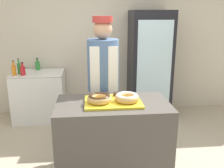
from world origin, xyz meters
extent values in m
cube|color=beige|center=(0.00, 2.13, 1.35)|extent=(8.00, 0.06, 2.70)
cube|color=#4C4742|center=(0.00, 0.00, 0.45)|extent=(1.21, 0.68, 0.91)
cube|color=yellow|center=(0.00, 0.00, 0.92)|extent=(0.59, 0.43, 0.02)
torus|color=tan|center=(-0.14, -0.03, 0.97)|extent=(0.26, 0.26, 0.07)
torus|color=#331E0F|center=(-0.14, -0.03, 0.99)|extent=(0.23, 0.23, 0.05)
torus|color=tan|center=(0.14, -0.03, 0.97)|extent=(0.26, 0.26, 0.07)
torus|color=white|center=(0.14, -0.03, 0.99)|extent=(0.23, 0.23, 0.05)
cube|color=black|center=(-0.06, 0.16, 0.95)|extent=(0.07, 0.07, 0.03)
cube|color=black|center=(0.06, 0.16, 0.95)|extent=(0.07, 0.07, 0.03)
cylinder|color=#4C4C51|center=(-0.07, 0.61, 0.43)|extent=(0.28, 0.28, 0.87)
cylinder|color=#4C6B99|center=(-0.07, 0.61, 1.19)|extent=(0.39, 0.39, 0.65)
cube|color=white|center=(-0.07, 0.43, 0.77)|extent=(0.33, 0.02, 1.37)
sphere|color=tan|center=(-0.07, 0.61, 1.64)|extent=(0.24, 0.24, 0.24)
cylinder|color=#B2332D|center=(-0.07, 0.61, 1.76)|extent=(0.25, 0.25, 0.08)
cube|color=black|center=(0.82, 1.76, 0.94)|extent=(0.70, 0.62, 1.88)
cube|color=silver|center=(0.82, 1.44, 0.98)|extent=(0.57, 0.02, 1.50)
cube|color=white|center=(-1.12, 1.76, 0.43)|extent=(0.86, 0.62, 0.85)
cube|color=gray|center=(-1.12, 1.76, 0.83)|extent=(0.86, 0.62, 0.01)
cylinder|color=#2D8C38|center=(-1.15, 1.96, 0.92)|extent=(0.08, 0.08, 0.14)
cylinder|color=#2D8C38|center=(-1.15, 1.96, 1.02)|extent=(0.04, 0.04, 0.06)
cylinder|color=black|center=(-1.15, 1.96, 1.06)|extent=(0.04, 0.04, 0.01)
cylinder|color=orange|center=(-1.45, 1.59, 0.94)|extent=(0.07, 0.07, 0.17)
cylinder|color=orange|center=(-1.45, 1.59, 1.05)|extent=(0.03, 0.03, 0.06)
cylinder|color=black|center=(-1.45, 1.59, 1.09)|extent=(0.03, 0.03, 0.01)
cylinder|color=red|center=(-1.32, 1.59, 0.93)|extent=(0.08, 0.08, 0.14)
cylinder|color=red|center=(-1.32, 1.59, 1.02)|extent=(0.04, 0.04, 0.06)
cylinder|color=black|center=(-1.32, 1.59, 1.06)|extent=(0.04, 0.04, 0.01)
cylinder|color=#2D8C38|center=(-1.40, 1.68, 0.94)|extent=(0.06, 0.06, 0.18)
cylinder|color=#2D8C38|center=(-1.40, 1.68, 1.06)|extent=(0.03, 0.03, 0.07)
cylinder|color=black|center=(-1.40, 1.68, 1.10)|extent=(0.03, 0.03, 0.01)
camera|label=1|loc=(-0.25, -2.48, 1.83)|focal=40.00mm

